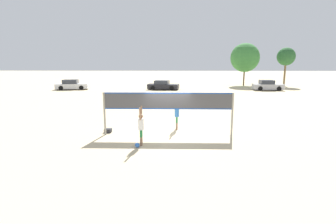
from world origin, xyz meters
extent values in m
plane|color=beige|center=(0.00, 0.00, 0.00)|extent=(200.00, 200.00, 0.00)
cylinder|color=gray|center=(-3.63, 0.00, 1.23)|extent=(0.11, 0.11, 2.46)
cylinder|color=gray|center=(3.63, 0.00, 1.23)|extent=(0.11, 0.11, 2.46)
cube|color=#47474C|center=(0.00, 0.00, 1.98)|extent=(7.15, 0.02, 0.95)
cube|color=#1E4CB2|center=(0.00, 0.00, 2.43)|extent=(7.15, 0.03, 0.06)
cube|color=#1E4CB2|center=(0.00, 0.00, 1.54)|extent=(7.15, 0.03, 0.06)
cylinder|color=#8C664C|center=(-1.30, -1.99, 0.22)|extent=(0.11, 0.11, 0.44)
cylinder|color=#267F3F|center=(-1.30, -1.99, 0.63)|extent=(0.12, 0.12, 0.36)
cylinder|color=#8C664C|center=(-1.30, -1.79, 0.22)|extent=(0.11, 0.11, 0.44)
cylinder|color=#267F3F|center=(-1.30, -1.79, 0.63)|extent=(0.12, 0.12, 0.36)
cylinder|color=white|center=(-1.30, -1.89, 1.10)|extent=(0.28, 0.28, 0.57)
sphere|color=#8C664C|center=(-1.30, -1.89, 1.49)|extent=(0.22, 0.22, 0.22)
cylinder|color=#8C664C|center=(-1.30, -2.13, 1.66)|extent=(0.08, 0.21, 0.64)
cylinder|color=#8C664C|center=(-1.30, -1.65, 1.66)|extent=(0.08, 0.21, 0.64)
cylinder|color=#8C664C|center=(0.51, 1.43, 0.22)|extent=(0.11, 0.11, 0.44)
cylinder|color=#267F3F|center=(0.51, 1.43, 0.62)|extent=(0.12, 0.12, 0.36)
cylinder|color=#8C664C|center=(0.51, 1.23, 0.22)|extent=(0.11, 0.11, 0.44)
cylinder|color=#267F3F|center=(0.51, 1.23, 0.62)|extent=(0.12, 0.12, 0.36)
cylinder|color=#3372BF|center=(0.51, 1.33, 1.08)|extent=(0.28, 0.28, 0.57)
sphere|color=#8C664C|center=(0.51, 1.33, 1.47)|extent=(0.22, 0.22, 0.22)
cylinder|color=#8C664C|center=(0.51, 1.57, 1.64)|extent=(0.08, 0.21, 0.63)
cylinder|color=#8C664C|center=(0.51, 1.10, 1.64)|extent=(0.08, 0.21, 0.63)
sphere|color=blue|center=(-1.46, -2.25, 0.12)|extent=(0.23, 0.23, 0.23)
cube|color=#2D2D33|center=(-3.60, 0.46, 0.12)|extent=(0.41, 0.36, 0.24)
cube|color=silver|center=(-14.94, 24.22, 0.49)|extent=(4.87, 2.51, 0.73)
cube|color=#2D333D|center=(-15.17, 24.18, 1.16)|extent=(2.33, 1.95, 0.60)
cylinder|color=black|center=(-13.66, 25.29, 0.32)|extent=(0.67, 0.32, 0.64)
cylinder|color=black|center=(-13.38, 23.62, 0.32)|extent=(0.67, 0.32, 0.64)
cylinder|color=black|center=(-16.50, 24.82, 0.32)|extent=(0.67, 0.32, 0.64)
cylinder|color=black|center=(-16.22, 23.15, 0.32)|extent=(0.67, 0.32, 0.64)
cube|color=#B7B7BC|center=(13.97, 24.01, 0.51)|extent=(4.28, 1.95, 0.77)
cube|color=#2D333D|center=(13.76, 24.02, 1.18)|extent=(1.96, 1.72, 0.57)
cylinder|color=black|center=(15.31, 24.82, 0.32)|extent=(0.65, 0.24, 0.64)
cylinder|color=black|center=(15.25, 23.11, 0.32)|extent=(0.65, 0.24, 0.64)
cylinder|color=black|center=(12.69, 24.91, 0.32)|extent=(0.65, 0.24, 0.64)
cylinder|color=black|center=(12.63, 23.20, 0.32)|extent=(0.65, 0.24, 0.64)
cube|color=#232328|center=(-1.32, 24.38, 0.47)|extent=(4.78, 2.48, 0.69)
cube|color=#2D333D|center=(-1.54, 24.42, 1.08)|extent=(2.28, 1.94, 0.53)
cylinder|color=black|center=(0.21, 24.98, 0.32)|extent=(0.67, 0.32, 0.64)
cylinder|color=black|center=(-0.06, 23.32, 0.32)|extent=(0.67, 0.32, 0.64)
cylinder|color=black|center=(-2.58, 25.44, 0.32)|extent=(0.67, 0.32, 0.64)
cylinder|color=black|center=(-2.85, 23.78, 0.32)|extent=(0.67, 0.32, 0.64)
cylinder|color=#4C3823|center=(12.42, 31.68, 1.70)|extent=(0.24, 0.24, 3.40)
sphere|color=#387A38|center=(12.42, 31.68, 4.75)|extent=(4.91, 4.91, 4.91)
cylinder|color=brown|center=(19.01, 30.69, 2.05)|extent=(0.32, 0.32, 4.10)
sphere|color=#285B2D|center=(19.01, 30.69, 4.92)|extent=(2.98, 2.98, 2.98)
camera|label=1|loc=(0.37, -14.54, 4.19)|focal=28.00mm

